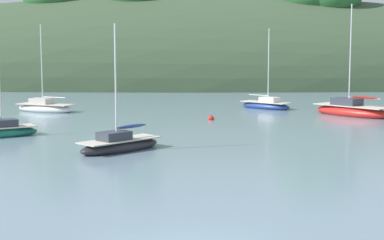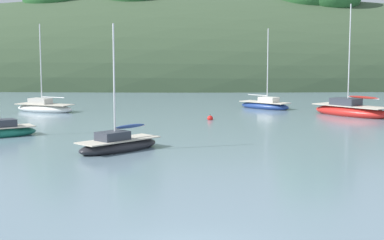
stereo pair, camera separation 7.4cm
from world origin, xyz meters
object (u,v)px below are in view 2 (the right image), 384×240
mooring_buoy_outer (211,118)px  sailboat_blue_center (46,108)px  sailboat_red_portside (120,144)px  sailboat_grey_yawl (267,105)px  sailboat_navy_dinghy (352,110)px

mooring_buoy_outer → sailboat_blue_center: bearing=156.8°
sailboat_red_portside → mooring_buoy_outer: size_ratio=12.65×
sailboat_blue_center → sailboat_red_portside: bearing=-66.0°
sailboat_grey_yawl → sailboat_blue_center: sailboat_blue_center is taller
sailboat_red_portside → sailboat_navy_dinghy: bearing=45.0°
sailboat_blue_center → sailboat_navy_dinghy: 25.70m
sailboat_grey_yawl → sailboat_navy_dinghy: bearing=-42.4°
sailboat_grey_yawl → sailboat_red_portside: (-10.50, -22.41, 0.00)m
sailboat_red_portside → sailboat_grey_yawl: bearing=64.9°
sailboat_grey_yawl → mooring_buoy_outer: size_ratio=13.60×
sailboat_red_portside → mooring_buoy_outer: sailboat_red_portside is taller
sailboat_grey_yawl → sailboat_navy_dinghy: size_ratio=0.80×
sailboat_blue_center → sailboat_navy_dinghy: bearing=-6.8°
sailboat_red_portside → sailboat_blue_center: (-8.80, 19.78, 0.02)m
sailboat_blue_center → sailboat_navy_dinghy: (25.52, -3.04, 0.07)m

